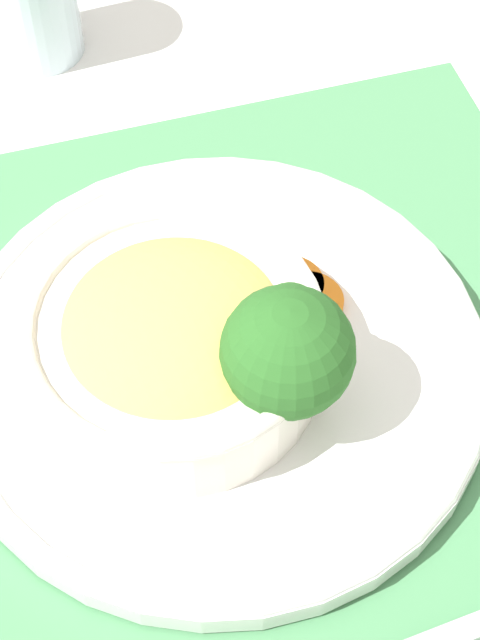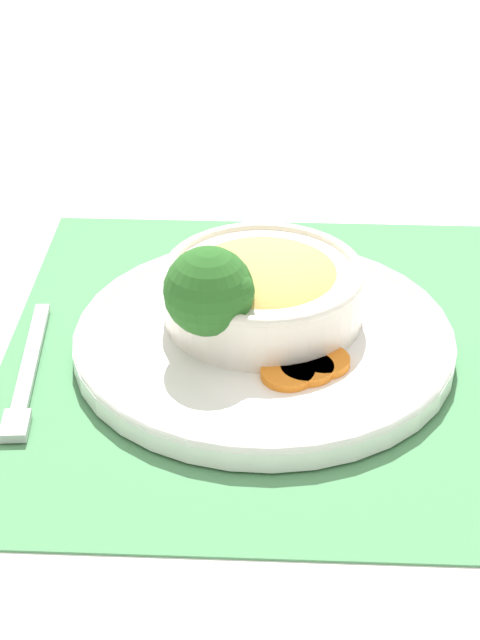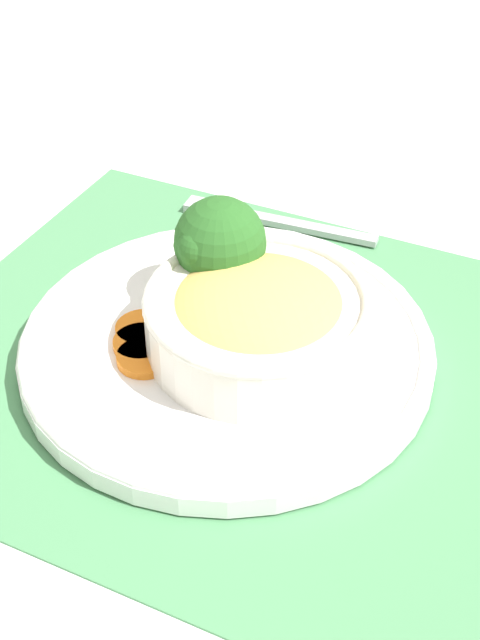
% 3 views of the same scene
% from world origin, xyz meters
% --- Properties ---
extents(ground_plane, '(4.00, 4.00, 0.00)m').
position_xyz_m(ground_plane, '(0.00, 0.00, 0.00)').
color(ground_plane, white).
extents(placemat, '(0.45, 0.49, 0.00)m').
position_xyz_m(placemat, '(0.00, 0.00, 0.00)').
color(placemat, '#4C8C59').
rests_on(placemat, ground_plane).
extents(plate, '(0.31, 0.31, 0.02)m').
position_xyz_m(plate, '(0.00, 0.00, 0.02)').
color(plate, white).
rests_on(plate, placemat).
extents(bowl, '(0.16, 0.16, 0.06)m').
position_xyz_m(bowl, '(0.00, -0.02, 0.05)').
color(bowl, silver).
rests_on(bowl, plate).
extents(broccoli_floret, '(0.07, 0.07, 0.09)m').
position_xyz_m(broccoli_floret, '(0.04, 0.02, 0.07)').
color(broccoli_floret, '#759E51').
rests_on(broccoli_floret, plate).
extents(carrot_slice_near, '(0.04, 0.04, 0.01)m').
position_xyz_m(carrot_slice_near, '(-0.02, 0.06, 0.02)').
color(carrot_slice_near, orange).
rests_on(carrot_slice_near, plate).
extents(carrot_slice_middle, '(0.04, 0.04, 0.01)m').
position_xyz_m(carrot_slice_middle, '(-0.03, 0.06, 0.02)').
color(carrot_slice_middle, orange).
rests_on(carrot_slice_middle, plate).
extents(carrot_slice_far, '(0.04, 0.04, 0.01)m').
position_xyz_m(carrot_slice_far, '(-0.04, 0.05, 0.02)').
color(carrot_slice_far, orange).
rests_on(carrot_slice_far, plate).
extents(fork, '(0.02, 0.18, 0.01)m').
position_xyz_m(fork, '(0.19, 0.04, 0.01)').
color(fork, '#B7B7BC').
rests_on(fork, placemat).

